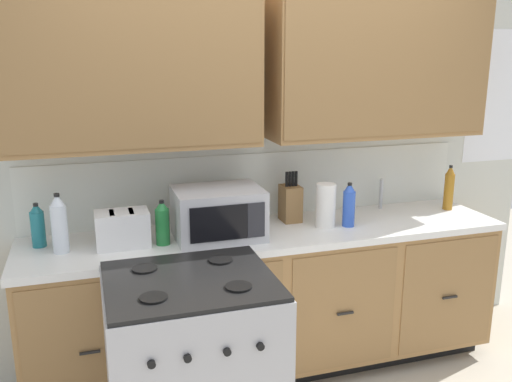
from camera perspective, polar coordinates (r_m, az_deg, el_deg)
wall_unit at (r=3.27m, az=0.41°, el=8.88°), size 3.98×0.40×2.36m
counter_run at (r=3.39m, az=1.43°, el=-11.10°), size 2.81×0.64×0.90m
stove_range at (r=2.73m, az=-6.51°, el=-18.00°), size 0.76×0.68×0.95m
microwave at (r=3.07m, az=-3.91°, el=-2.30°), size 0.48×0.37×0.28m
toaster at (r=3.04m, az=-13.57°, el=-3.79°), size 0.28×0.18×0.19m
knife_block at (r=3.38m, az=3.56°, el=-1.19°), size 0.11×0.14×0.31m
sink_faucet at (r=3.72m, az=12.73°, el=-0.27°), size 0.02×0.02×0.20m
paper_towel_roll at (r=3.28m, az=7.18°, el=-1.48°), size 0.12×0.12×0.26m
bottle_green at (r=3.01m, az=-9.60°, el=-3.26°), size 0.08×0.08×0.25m
bottle_teal at (r=3.15m, az=-21.54°, el=-3.32°), size 0.07×0.07×0.24m
bottle_amber at (r=3.82m, az=19.23°, el=0.29°), size 0.06×0.06×0.29m
bottle_clear at (r=3.02m, az=-19.57°, el=-3.20°), size 0.08×0.08×0.31m
bottle_blue at (r=3.31m, az=9.54°, el=-1.43°), size 0.07×0.07×0.26m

